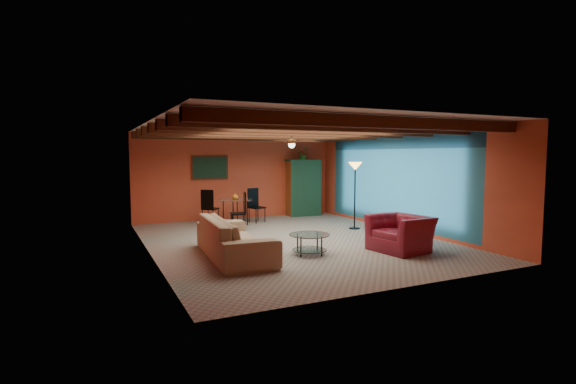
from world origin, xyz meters
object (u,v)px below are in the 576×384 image
sofa (234,237)px  armchair (400,233)px  floor_lamp (355,195)px  armoire (303,188)px  dining_table (235,207)px  coffee_table (309,244)px  potted_plant (303,155)px  vase (235,186)px

sofa → armchair: 3.51m
sofa → floor_lamp: floor_lamp is taller
sofa → armoire: (3.94, 4.67, 0.52)m
sofa → dining_table: dining_table is taller
coffee_table → armchair: bearing=-16.0°
sofa → floor_lamp: 4.40m
sofa → coffee_table: 1.54m
dining_table → potted_plant: bearing=20.2°
coffee_table → sofa: bearing=162.5°
dining_table → sofa: bearing=-108.5°
armoire → potted_plant: potted_plant is taller
sofa → floor_lamp: size_ratio=1.45×
armchair → dining_table: bearing=-163.5°
sofa → vase: vase is taller
potted_plant → armchair: bearing=-95.9°
sofa → dining_table: (1.23, 3.68, 0.13)m
sofa → coffee_table: size_ratio=3.19×
dining_table → armoire: (2.71, 1.00, 0.39)m
dining_table → armoire: size_ratio=1.10×
potted_plant → vase: size_ratio=2.29×
sofa → vase: bearing=-14.8°
coffee_table → vase: size_ratio=4.36×
sofa → dining_table: size_ratio=1.34×
sofa → armoire: armoire is taller
floor_lamp → vase: bearing=144.7°
coffee_table → dining_table: dining_table is taller
vase → dining_table: bearing=180.0°
dining_table → vase: 0.62m
armoire → floor_lamp: size_ratio=0.99×
vase → armchair: bearing=-65.5°
armoire → potted_plant: bearing=0.0°
potted_plant → vase: 3.03m
sofa → coffee_table: (1.46, -0.46, -0.18)m
armchair → vase: (-2.13, 4.68, 0.76)m
armoire → vase: armoire is taller
coffee_table → armoire: bearing=64.2°
coffee_table → dining_table: size_ratio=0.42×
dining_table → potted_plant: potted_plant is taller
armchair → armoire: size_ratio=0.64×
potted_plant → coffee_table: bearing=-115.8°
armoire → floor_lamp: (0.09, -2.97, 0.01)m
sofa → coffee_table: sofa is taller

